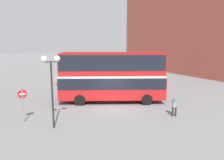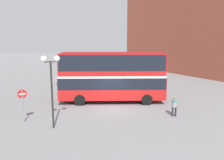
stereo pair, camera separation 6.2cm
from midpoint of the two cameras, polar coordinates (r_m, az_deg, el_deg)
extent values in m
plane|color=slate|center=(19.62, 0.12, -7.42)|extent=(240.00, 240.00, 0.00)
cube|color=brown|center=(45.54, 21.87, 12.86)|extent=(9.58, 36.62, 17.68)
cube|color=red|center=(21.37, -0.08, -1.77)|extent=(10.19, 6.85, 2.17)
cube|color=red|center=(21.04, -0.08, 4.04)|extent=(10.02, 6.71, 2.17)
cube|color=black|center=(21.27, -0.08, -0.47)|extent=(10.12, 6.83, 1.07)
cube|color=black|center=(21.02, -0.08, 4.75)|extent=(9.90, 6.67, 1.48)
cube|color=silver|center=(21.17, -0.08, 1.20)|extent=(10.11, 6.83, 0.20)
cube|color=maroon|center=(20.96, -0.09, 7.12)|extent=(9.54, 6.35, 0.10)
cylinder|color=black|center=(23.02, 7.93, -3.59)|extent=(1.07, 0.74, 1.04)
cylinder|color=black|center=(20.80, 8.98, -5.05)|extent=(1.07, 0.74, 1.04)
cylinder|color=black|center=(22.85, -7.80, -3.69)|extent=(1.07, 0.74, 1.04)
cylinder|color=black|center=(20.61, -8.49, -5.18)|extent=(1.07, 0.74, 1.04)
cylinder|color=#232328|center=(18.23, 16.20, -7.91)|extent=(0.14, 0.14, 0.76)
cylinder|color=#232328|center=(18.18, 15.46, -7.92)|extent=(0.14, 0.14, 0.76)
cylinder|color=gray|center=(18.01, 15.93, -5.85)|extent=(0.50, 0.50, 0.60)
cylinder|color=teal|center=(17.96, 15.95, -5.25)|extent=(0.54, 0.54, 0.13)
sphere|color=#936B4C|center=(17.91, 15.99, -4.58)|extent=(0.21, 0.21, 0.21)
cube|color=silver|center=(31.56, 4.00, 0.27)|extent=(4.19, 2.29, 0.74)
cube|color=black|center=(31.36, 3.79, 1.43)|extent=(2.26, 1.89, 0.58)
cylinder|color=black|center=(33.03, 4.78, 0.11)|extent=(0.62, 0.28, 0.60)
cylinder|color=black|center=(31.77, 6.70, -0.31)|extent=(0.62, 0.28, 0.60)
cylinder|color=black|center=(31.54, 1.27, -0.31)|extent=(0.62, 0.28, 0.60)
cylinder|color=black|center=(30.21, 3.14, -0.77)|extent=(0.62, 0.28, 0.60)
cube|color=silver|center=(31.34, -10.61, 0.21)|extent=(4.43, 2.62, 0.85)
cube|color=black|center=(31.32, -10.39, 1.47)|extent=(2.45, 2.03, 0.51)
cylinder|color=black|center=(30.10, -11.95, -0.94)|extent=(0.71, 0.36, 0.68)
cylinder|color=black|center=(31.50, -13.35, -0.52)|extent=(0.71, 0.36, 0.68)
cylinder|color=black|center=(31.37, -7.82, -0.39)|extent=(0.71, 0.36, 0.68)
cylinder|color=black|center=(32.73, -9.34, -0.01)|extent=(0.71, 0.36, 0.68)
cube|color=black|center=(37.16, 0.59, 1.80)|extent=(4.84, 2.22, 0.82)
cube|color=black|center=(37.00, 0.33, 2.79)|extent=(2.58, 1.84, 0.50)
cylinder|color=black|center=(38.54, 2.09, 1.53)|extent=(0.66, 0.28, 0.64)
cylinder|color=black|center=(37.09, 3.16, 1.21)|extent=(0.66, 0.28, 0.64)
cylinder|color=black|center=(37.41, -1.95, 1.29)|extent=(0.66, 0.28, 0.64)
cylinder|color=black|center=(35.91, -1.02, 0.94)|extent=(0.66, 0.28, 0.64)
cylinder|color=black|center=(15.17, -15.43, -3.89)|extent=(0.12, 0.12, 4.60)
cylinder|color=black|center=(14.82, -15.82, 4.59)|extent=(0.84, 0.06, 0.06)
sphere|color=white|center=(14.72, -17.45, 5.23)|extent=(0.41, 0.41, 0.41)
sphere|color=white|center=(14.90, -14.27, 5.43)|extent=(0.41, 0.41, 0.41)
cylinder|color=gray|center=(17.28, -22.30, -6.37)|extent=(0.08, 0.08, 2.41)
cylinder|color=red|center=(17.06, -22.50, -3.41)|extent=(0.65, 0.03, 0.65)
cube|color=white|center=(17.06, -22.50, -3.41)|extent=(0.45, 0.04, 0.11)
camera|label=1|loc=(0.03, -90.08, -0.01)|focal=35.00mm
camera|label=2|loc=(0.03, 89.92, 0.01)|focal=35.00mm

